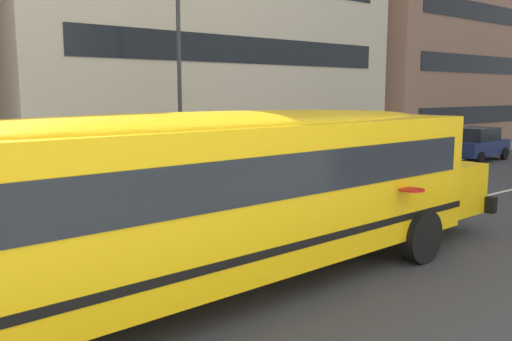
{
  "coord_description": "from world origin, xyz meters",
  "views": [
    {
      "loc": [
        -5.46,
        -8.78,
        3.41
      ],
      "look_at": [
        1.03,
        -0.77,
        1.89
      ],
      "focal_mm": 37.82,
      "sensor_mm": 36.0,
      "label": 1
    }
  ],
  "objects_px": {
    "parked_car_red_by_hydrant": "(407,152)",
    "street_lamp": "(179,64)",
    "parked_car_dark_blue_by_lamppost": "(476,143)",
    "school_bus": "(210,188)"
  },
  "relations": [
    {
      "from": "parked_car_dark_blue_by_lamppost",
      "to": "street_lamp",
      "type": "xyz_separation_m",
      "value": [
        -15.83,
        2.01,
        3.47
      ]
    },
    {
      "from": "parked_car_red_by_hydrant",
      "to": "street_lamp",
      "type": "xyz_separation_m",
      "value": [
        -9.89,
        2.18,
        3.47
      ]
    },
    {
      "from": "parked_car_red_by_hydrant",
      "to": "street_lamp",
      "type": "relative_size",
      "value": 0.58
    },
    {
      "from": "parked_car_red_by_hydrant",
      "to": "parked_car_dark_blue_by_lamppost",
      "type": "xyz_separation_m",
      "value": [
        5.94,
        0.17,
        0.0
      ]
    },
    {
      "from": "school_bus",
      "to": "street_lamp",
      "type": "relative_size",
      "value": 2.04
    },
    {
      "from": "street_lamp",
      "to": "parked_car_red_by_hydrant",
      "type": "bearing_deg",
      "value": -12.4
    },
    {
      "from": "parked_car_dark_blue_by_lamppost",
      "to": "street_lamp",
      "type": "height_order",
      "value": "street_lamp"
    },
    {
      "from": "school_bus",
      "to": "parked_car_dark_blue_by_lamppost",
      "type": "distance_m",
      "value": 21.54
    },
    {
      "from": "parked_car_red_by_hydrant",
      "to": "parked_car_dark_blue_by_lamppost",
      "type": "distance_m",
      "value": 5.94
    },
    {
      "from": "parked_car_dark_blue_by_lamppost",
      "to": "school_bus",
      "type": "bearing_deg",
      "value": -165.28
    }
  ]
}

